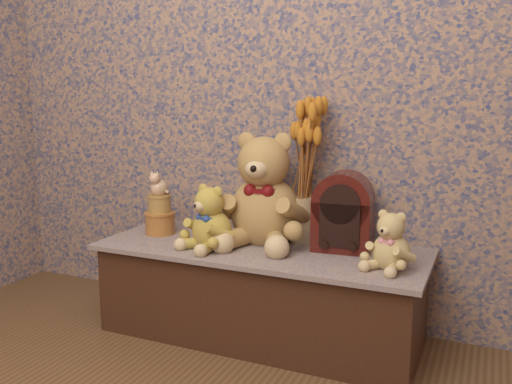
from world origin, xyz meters
TOP-DOWN VIEW (x-y plane):
  - display_shelf at (0.00, 1.24)m, footprint 1.37×0.55m
  - teddy_large at (-0.02, 1.32)m, footprint 0.44×0.51m
  - teddy_medium at (-0.18, 1.14)m, footprint 0.30×0.33m
  - teddy_small at (0.55, 1.17)m, footprint 0.25×0.27m
  - cathedral_radio at (0.32, 1.34)m, footprint 0.25×0.19m
  - ceramic_vase at (0.14, 1.38)m, footprint 0.13×0.13m
  - dried_stalks at (0.14, 1.38)m, footprint 0.21×0.21m
  - biscuit_tin_lower at (-0.51, 1.25)m, footprint 0.16×0.16m
  - biscuit_tin_upper at (-0.51, 1.25)m, footprint 0.12×0.12m
  - cat_figurine at (-0.51, 1.25)m, footprint 0.09×0.10m

SIDE VIEW (x-z plane):
  - display_shelf at x=0.00m, z-range 0.00..0.39m
  - biscuit_tin_lower at x=-0.51m, z-range 0.39..0.49m
  - ceramic_vase at x=0.14m, z-range 0.39..0.59m
  - teddy_small at x=0.55m, z-range 0.39..0.62m
  - biscuit_tin_upper at x=-0.51m, z-range 0.49..0.57m
  - teddy_medium at x=-0.18m, z-range 0.39..0.67m
  - cathedral_radio at x=0.32m, z-range 0.39..0.71m
  - cat_figurine at x=-0.51m, z-range 0.57..0.69m
  - teddy_large at x=-0.02m, z-range 0.39..0.89m
  - dried_stalks at x=0.14m, z-range 0.59..0.97m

